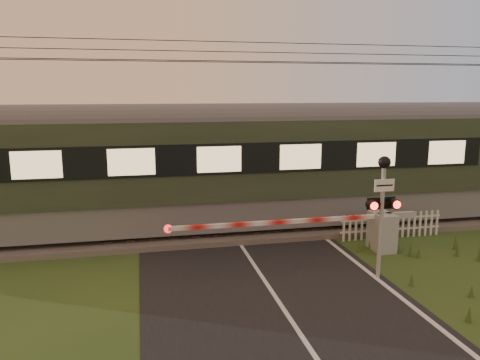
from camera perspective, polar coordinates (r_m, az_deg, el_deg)
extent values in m
plane|color=#29461A|center=(9.92, 6.32, -16.87)|extent=(160.00, 160.00, 0.00)
cube|color=black|center=(9.91, 6.33, -16.81)|extent=(6.00, 140.00, 0.02)
cube|color=#47423D|center=(15.75, -1.17, -5.93)|extent=(140.00, 3.40, 0.24)
cube|color=slate|center=(15.02, -0.64, -5.97)|extent=(140.00, 0.08, 0.14)
cube|color=slate|center=(16.38, -1.65, -4.55)|extent=(140.00, 0.08, 0.14)
cube|color=#2D2116|center=(15.71, -1.17, -5.48)|extent=(0.24, 2.20, 0.06)
cylinder|color=black|center=(14.82, -1.02, 14.30)|extent=(120.00, 0.02, 0.02)
cylinder|color=black|center=(15.41, -1.46, 14.17)|extent=(120.00, 0.02, 0.02)
cylinder|color=black|center=(15.16, -1.26, 16.50)|extent=(120.00, 0.02, 0.02)
cylinder|color=black|center=(15.13, -1.25, 15.37)|extent=(120.00, 0.02, 0.02)
cube|color=slate|center=(15.45, -3.39, -3.38)|extent=(19.51, 2.58, 0.97)
cube|color=#273221|center=(15.13, -3.46, 2.85)|extent=(20.32, 2.81, 2.42)
cylinder|color=#4C4C4F|center=(15.01, -3.51, 7.43)|extent=(20.32, 0.98, 0.98)
cube|color=#FFD893|center=(13.69, -2.54, 2.54)|extent=(17.48, 0.04, 0.75)
cube|color=gray|center=(14.33, 16.91, -6.04)|extent=(0.56, 0.86, 1.11)
cylinder|color=gray|center=(14.26, 16.38, -6.10)|extent=(0.12, 0.12, 1.11)
cube|color=gray|center=(14.48, 18.95, -4.04)|extent=(0.91, 0.16, 0.16)
cube|color=red|center=(12.99, 4.67, -5.15)|extent=(6.02, 0.11, 0.11)
cylinder|color=red|center=(12.48, -8.77, -5.90)|extent=(0.22, 0.04, 0.22)
cylinder|color=gray|center=(11.97, 16.79, -5.16)|extent=(0.10, 0.10, 2.79)
cube|color=white|center=(11.70, 17.19, -0.63)|extent=(0.51, 0.03, 0.30)
sphere|color=black|center=(11.66, 17.19, 2.08)|extent=(0.30, 0.30, 0.30)
cube|color=black|center=(11.85, 16.92, -2.78)|extent=(0.70, 0.06, 0.06)
cylinder|color=#FF140C|center=(11.55, 16.06, -3.07)|extent=(0.19, 0.02, 0.19)
cylinder|color=#FF140C|center=(11.84, 18.60, -2.88)|extent=(0.19, 0.02, 0.19)
cube|color=black|center=(11.89, 16.81, -2.72)|extent=(0.74, 0.02, 0.30)
cube|color=silver|center=(15.65, 17.89, -5.75)|extent=(3.43, 0.04, 0.06)
cube|color=silver|center=(15.55, 17.96, -4.46)|extent=(3.43, 0.04, 0.06)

